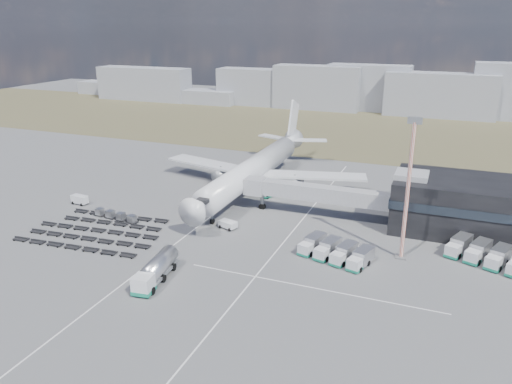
% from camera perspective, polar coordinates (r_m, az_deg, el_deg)
% --- Properties ---
extents(ground, '(420.00, 420.00, 0.00)m').
position_cam_1_polar(ground, '(92.35, -7.51, -5.60)').
color(ground, '#565659').
rests_on(ground, ground).
extents(grass_strip, '(420.00, 90.00, 0.01)m').
position_cam_1_polar(grass_strip, '(191.49, 8.69, 7.25)').
color(grass_strip, '#49492B').
rests_on(grass_strip, ground).
extents(lane_markings, '(47.12, 110.00, 0.01)m').
position_cam_1_polar(lane_markings, '(90.83, -1.16, -5.87)').
color(lane_markings, silver).
rests_on(lane_markings, ground).
extents(terminal, '(30.40, 16.40, 11.00)m').
position_cam_1_polar(terminal, '(102.46, 23.74, -1.43)').
color(terminal, black).
rests_on(terminal, ground).
extents(jet_bridge, '(30.30, 3.80, 7.05)m').
position_cam_1_polar(jet_bridge, '(102.39, 5.78, 0.01)').
color(jet_bridge, '#939399').
rests_on(jet_bridge, ground).
extents(airliner, '(51.59, 64.53, 17.62)m').
position_cam_1_polar(airliner, '(118.00, -0.02, 2.79)').
color(airliner, silver).
rests_on(airliner, ground).
extents(skyline, '(310.99, 22.96, 22.46)m').
position_cam_1_polar(skyline, '(229.67, 11.26, 11.15)').
color(skyline, gray).
rests_on(skyline, ground).
extents(fuel_tanker, '(4.24, 11.58, 3.66)m').
position_cam_1_polar(fuel_tanker, '(79.23, -11.37, -8.72)').
color(fuel_tanker, silver).
rests_on(fuel_tanker, ground).
extents(pushback_tug, '(3.83, 2.82, 1.53)m').
position_cam_1_polar(pushback_tug, '(96.91, -3.23, -3.76)').
color(pushback_tug, silver).
rests_on(pushback_tug, ground).
extents(utility_van, '(3.86, 2.04, 2.03)m').
position_cam_1_polar(utility_van, '(115.95, -19.51, -0.85)').
color(utility_van, silver).
rests_on(utility_van, ground).
extents(catering_truck, '(4.42, 6.03, 2.56)m').
position_cam_1_polar(catering_truck, '(114.55, 1.76, 0.19)').
color(catering_truck, silver).
rests_on(catering_truck, ground).
extents(service_trucks_near, '(12.73, 9.20, 2.54)m').
position_cam_1_polar(service_trucks_near, '(85.75, 9.09, -6.68)').
color(service_trucks_near, silver).
rests_on(service_trucks_near, ground).
extents(service_trucks_far, '(13.78, 10.73, 2.70)m').
position_cam_1_polar(service_trucks_far, '(91.86, 25.00, -6.47)').
color(service_trucks_far, silver).
rests_on(service_trucks_far, ground).
extents(uld_row, '(10.84, 2.45, 1.49)m').
position_cam_1_polar(uld_row, '(104.92, -15.76, -2.58)').
color(uld_row, black).
rests_on(uld_row, ground).
extents(baggage_dollies, '(26.64, 18.78, 0.67)m').
position_cam_1_polar(baggage_dollies, '(99.97, -17.70, -4.21)').
color(baggage_dollies, black).
rests_on(baggage_dollies, ground).
extents(floodlight_mast, '(2.25, 1.86, 24.13)m').
position_cam_1_polar(floodlight_mast, '(84.58, 16.95, 0.18)').
color(floodlight_mast, '#C33C1F').
rests_on(floodlight_mast, ground).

